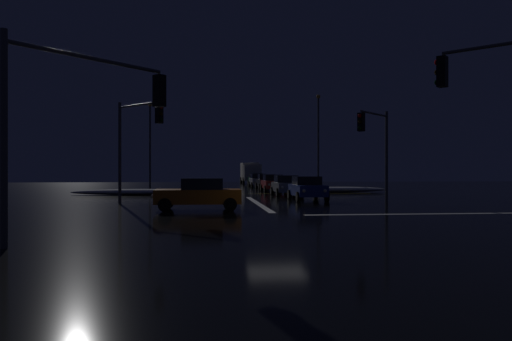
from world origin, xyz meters
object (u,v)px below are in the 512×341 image
sedan_blue (307,188)px  sedan_black (266,181)px  sedan_silver (258,180)px  streetlamp_left_far (150,139)px  traffic_signal_sw (86,104)px  traffic_signal_ne (376,139)px  sedan_red (273,183)px  box_truck (250,172)px  streetlamp_right_far (318,135)px  sedan_orange_crossing (199,194)px  sedan_gray (286,185)px  sedan_green (256,179)px  traffic_signal_nw (136,133)px

sedan_blue → sedan_black: size_ratio=1.00×
sedan_silver → streetlamp_left_far: bearing=-154.9°
traffic_signal_sw → traffic_signal_ne: size_ratio=0.98×
sedan_red → sedan_silver: 11.98m
box_truck → traffic_signal_ne: bearing=-85.1°
streetlamp_right_far → traffic_signal_ne: bearing=-94.6°
sedan_black → traffic_signal_ne: (3.80, -21.90, 3.05)m
sedan_orange_crossing → box_truck: bearing=81.7°
sedan_gray → streetlamp_left_far: 18.21m
sedan_red → sedan_blue: bearing=-87.9°
sedan_gray → box_truck: 33.15m
box_truck → sedan_green: bearing=-89.6°
sedan_green → traffic_signal_nw: 36.22m
sedan_gray → streetlamp_left_far: streetlamp_left_far is taller
sedan_red → sedan_green: size_ratio=1.00×
sedan_green → streetlamp_left_far: size_ratio=0.49×
box_truck → sedan_orange_crossing: (-6.75, -46.07, -0.91)m
box_truck → sedan_orange_crossing: 46.57m
sedan_black → streetlamp_left_far: streetlamp_left_far is taller
sedan_red → traffic_signal_ne: 16.58m
box_truck → traffic_signal_sw: 56.72m
traffic_signal_sw → traffic_signal_ne: (13.46, 13.46, -0.01)m
sedan_blue → sedan_black: same height
sedan_silver → streetlamp_right_far: streetlamp_right_far is taller
sedan_red → traffic_signal_ne: (3.96, -15.81, 3.05)m
sedan_green → streetlamp_left_far: 17.81m
sedan_black → traffic_signal_ne: traffic_signal_ne is taller
sedan_black → sedan_orange_crossing: (-6.58, -25.61, 0.00)m
traffic_signal_sw → traffic_signal_ne: traffic_signal_ne is taller
sedan_blue → streetlamp_left_far: (-12.27, 19.21, 4.35)m
sedan_red → box_truck: 26.56m
sedan_blue → streetlamp_right_far: bearing=74.6°
sedan_silver → traffic_signal_nw: 29.71m
sedan_gray → streetlamp_right_far: (5.64, 13.07, 4.91)m
sedan_blue → streetlamp_left_far: streetlamp_left_far is taller
traffic_signal_ne → streetlamp_left_far: 27.33m
traffic_signal_sw → sedan_blue: bearing=58.9°
sedan_black → sedan_green: size_ratio=1.00×
sedan_silver → sedan_green: same height
sedan_gray → box_truck: box_truck is taller
streetlamp_right_far → streetlamp_left_far: streetlamp_right_far is taller
streetlamp_right_far → sedan_orange_crossing: bearing=-115.1°
streetlamp_right_far → sedan_black: bearing=-176.0°
traffic_signal_sw → sedan_red: bearing=72.0°
traffic_signal_nw → streetlamp_left_far: 22.40m
sedan_black → sedan_orange_crossing: size_ratio=1.00×
box_truck → streetlamp_left_far: streetlamp_left_far is taller
traffic_signal_ne → streetlamp_right_far: 22.44m
sedan_green → box_truck: bearing=90.4°
sedan_blue → streetlamp_right_far: 20.52m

